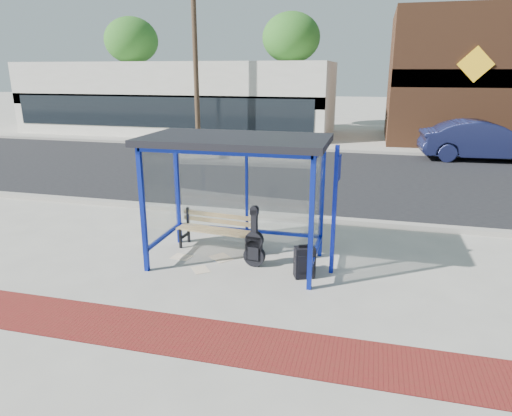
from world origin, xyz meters
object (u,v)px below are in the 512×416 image
(backpack, at_px, (303,263))
(bench, at_px, (217,228))
(suitcase, at_px, (305,262))
(parked_car, at_px, (483,141))
(guitar_bag, at_px, (254,246))

(backpack, bearing_deg, bench, 167.05)
(suitcase, distance_m, parked_car, 13.94)
(bench, height_order, backpack, bench)
(guitar_bag, distance_m, suitcase, 1.03)
(guitar_bag, bearing_deg, backpack, 1.55)
(suitcase, bearing_deg, backpack, 82.73)
(guitar_bag, distance_m, parked_car, 14.11)
(bench, relative_size, parked_car, 0.34)
(bench, distance_m, parked_car, 14.00)
(suitcase, height_order, parked_car, parked_car)
(bench, distance_m, suitcase, 2.16)
(guitar_bag, height_order, suitcase, guitar_bag)
(backpack, bearing_deg, parked_car, 74.71)
(bench, relative_size, suitcase, 2.71)
(bench, xyz_separation_m, suitcase, (1.95, -0.92, -0.15))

